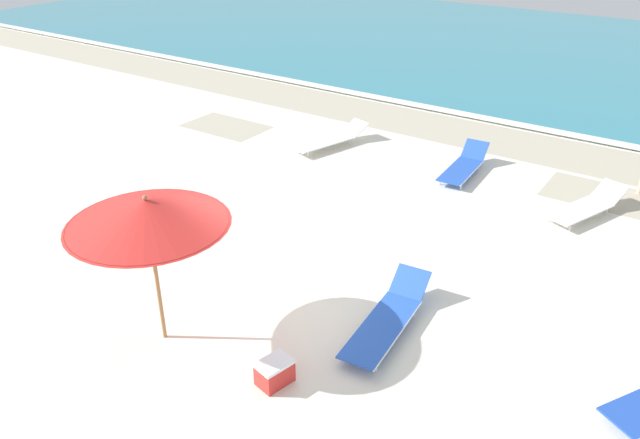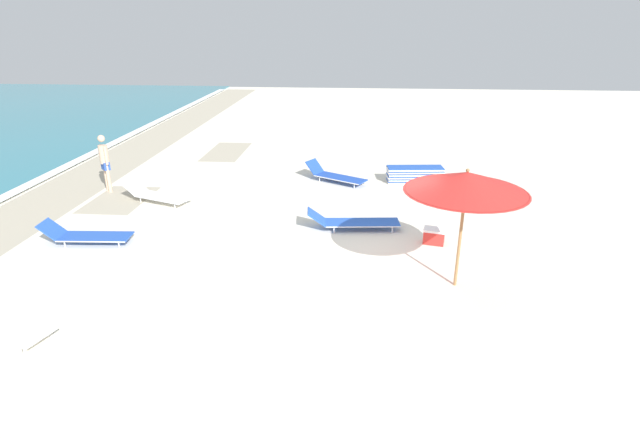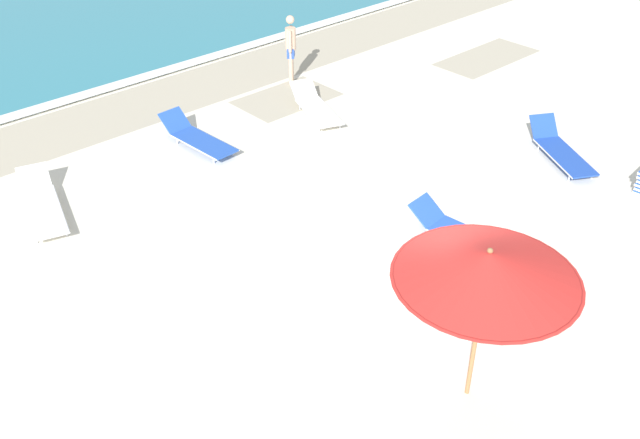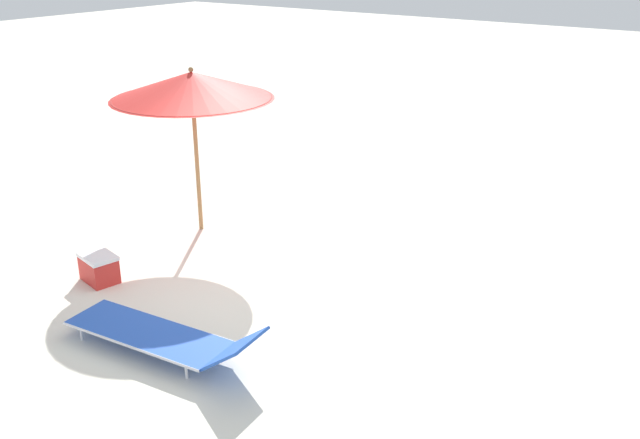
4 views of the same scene
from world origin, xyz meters
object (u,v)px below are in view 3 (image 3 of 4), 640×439
object	(u,v)px
sun_lounger_mid_beach_solo	(197,138)
beachgoer_wading_adult	(291,45)
sun_lounger_near_water_right	(316,107)
beach_umbrella	(488,266)
sun_lounger_beside_umbrella	(42,204)
cooler_box	(542,310)
sun_lounger_near_water_left	(470,236)
sun_lounger_under_umbrella	(560,150)

from	to	relation	value
sun_lounger_mid_beach_solo	beachgoer_wading_adult	bearing A→B (deg)	15.57
sun_lounger_near_water_right	beachgoer_wading_adult	bearing A→B (deg)	86.77
sun_lounger_mid_beach_solo	beach_umbrella	bearing A→B (deg)	-102.51
beach_umbrella	sun_lounger_beside_umbrella	bearing A→B (deg)	105.90
beachgoer_wading_adult	cooler_box	distance (m)	10.08
beach_umbrella	sun_lounger_near_water_left	distance (m)	3.96
sun_lounger_under_umbrella	cooler_box	world-z (taller)	sun_lounger_under_umbrella
sun_lounger_under_umbrella	sun_lounger_near_water_right	distance (m)	5.61
beach_umbrella	sun_lounger_under_umbrella	distance (m)	7.49
sun_lounger_near_water_right	sun_lounger_mid_beach_solo	bearing A→B (deg)	-169.68
sun_lounger_under_umbrella	beachgoer_wading_adult	bearing A→B (deg)	132.60
sun_lounger_beside_umbrella	beach_umbrella	bearing A→B (deg)	-57.89
sun_lounger_near_water_right	sun_lounger_under_umbrella	bearing A→B (deg)	-44.29
sun_lounger_beside_umbrella	sun_lounger_near_water_left	bearing A→B (deg)	-33.81
sun_lounger_mid_beach_solo	cooler_box	world-z (taller)	sun_lounger_mid_beach_solo
sun_lounger_mid_beach_solo	sun_lounger_beside_umbrella	bearing A→B (deg)	-178.94
beach_umbrella	sun_lounger_near_water_right	bearing A→B (deg)	61.14
sun_lounger_mid_beach_solo	sun_lounger_near_water_left	bearing A→B (deg)	-80.98
sun_lounger_beside_umbrella	sun_lounger_near_water_right	xyz separation A→B (m)	(6.64, -0.27, 0.00)
sun_lounger_near_water_left	beachgoer_wading_adult	distance (m)	8.03
beach_umbrella	sun_lounger_mid_beach_solo	bearing A→B (deg)	80.86
sun_lounger_under_umbrella	sun_lounger_mid_beach_solo	xyz separation A→B (m)	(-5.33, 5.64, -0.00)
sun_lounger_beside_umbrella	beachgoer_wading_adult	size ratio (longest dim) A/B	1.35
sun_lounger_mid_beach_solo	cooler_box	size ratio (longest dim) A/B	3.70
beach_umbrella	cooler_box	xyz separation A→B (m)	(2.02, 0.16, -1.98)
beach_umbrella	sun_lounger_near_water_right	distance (m)	9.18
beach_umbrella	beachgoer_wading_adult	xyz separation A→B (m)	(5.16, 9.71, -1.16)
sun_lounger_mid_beach_solo	beachgoer_wading_adult	world-z (taller)	beachgoer_wading_adult
beach_umbrella	sun_lounger_near_water_left	world-z (taller)	beach_umbrella
sun_lounger_near_water_right	cooler_box	xyz separation A→B (m)	(-2.31, -7.69, -0.02)
sun_lounger_near_water_left	beachgoer_wading_adult	bearing A→B (deg)	67.06
sun_lounger_under_umbrella	sun_lounger_near_water_left	distance (m)	4.00
sun_lounger_near_water_left	sun_lounger_mid_beach_solo	world-z (taller)	sun_lounger_mid_beach_solo
sun_lounger_near_water_left	sun_lounger_mid_beach_solo	xyz separation A→B (m)	(-1.39, 6.31, 0.01)
sun_lounger_near_water_right	cooler_box	world-z (taller)	sun_lounger_near_water_right
sun_lounger_near_water_right	beachgoer_wading_adult	world-z (taller)	beachgoer_wading_adult
beachgoer_wading_adult	cooler_box	world-z (taller)	beachgoer_wading_adult
sun_lounger_mid_beach_solo	sun_lounger_under_umbrella	bearing A→B (deg)	-49.99
sun_lounger_beside_umbrella	beachgoer_wading_adult	bearing A→B (deg)	28.22
beachgoer_wading_adult	cooler_box	bearing A→B (deg)	-153.31
beach_umbrella	sun_lounger_mid_beach_solo	distance (m)	8.73
sun_lounger_near_water_left	sun_lounger_mid_beach_solo	size ratio (longest dim) A/B	1.13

